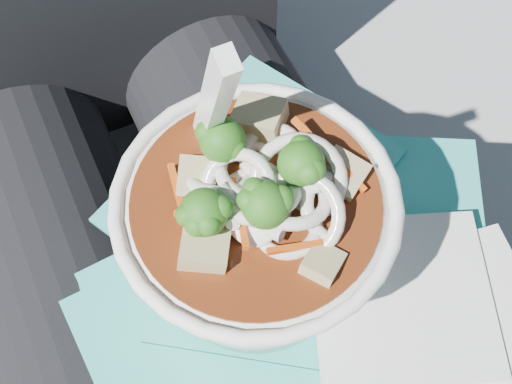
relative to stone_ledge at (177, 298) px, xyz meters
name	(u,v)px	position (x,y,z in m)	size (l,w,h in m)	color
stone_ledge	(177,298)	(0.00, 0.00, 0.00)	(1.00, 0.50, 0.46)	gray
lap	(209,322)	(0.00, -0.15, 0.31)	(0.34, 0.48, 0.16)	black
person_body	(164,217)	(0.00, -0.06, 0.33)	(0.34, 0.94, 1.01)	black
plastic_bag	(270,309)	(0.03, -0.19, 0.40)	(0.36, 0.41, 0.02)	teal
napkins	(431,320)	(0.12, -0.24, 0.41)	(0.17, 0.19, 0.01)	silver
udon_bowl	(257,226)	(0.04, -0.16, 0.47)	(0.21, 0.21, 0.21)	white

